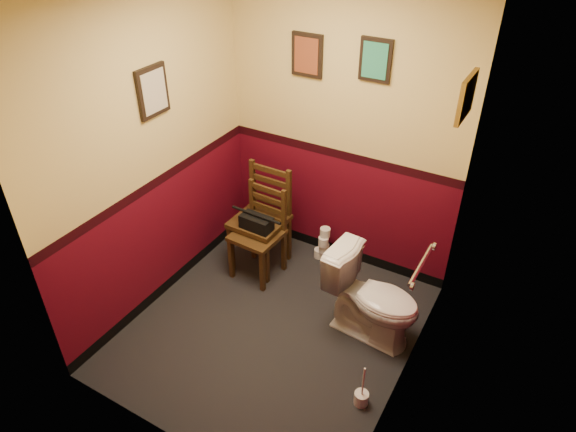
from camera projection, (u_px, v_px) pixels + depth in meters
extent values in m
cube|color=black|center=(273.00, 328.00, 4.35)|extent=(2.20, 2.40, 0.00)
cube|color=#4D0715|center=(342.00, 130.00, 4.46)|extent=(2.20, 0.00, 2.70)
cube|color=#4D0715|center=(153.00, 293.00, 2.73)|extent=(2.20, 0.00, 2.70)
cube|color=#4D0715|center=(151.00, 156.00, 4.05)|extent=(0.00, 2.40, 2.70)
cube|color=#4D0715|center=(423.00, 238.00, 3.14)|extent=(0.00, 2.40, 2.70)
cylinder|color=silver|center=(421.00, 264.00, 3.56)|extent=(0.03, 0.50, 0.03)
cylinder|color=silver|center=(412.00, 286.00, 3.37)|extent=(0.02, 0.06, 0.06)
cylinder|color=silver|center=(434.00, 246.00, 3.73)|extent=(0.02, 0.06, 0.06)
cube|color=black|center=(307.00, 55.00, 4.25)|extent=(0.28, 0.03, 0.36)
cube|color=brown|center=(306.00, 56.00, 4.24)|extent=(0.22, 0.01, 0.30)
cube|color=black|center=(376.00, 60.00, 3.98)|extent=(0.26, 0.03, 0.34)
cube|color=#2A8763|center=(375.00, 61.00, 3.97)|extent=(0.20, 0.01, 0.28)
cube|color=black|center=(153.00, 91.00, 3.83)|extent=(0.03, 0.30, 0.38)
cube|color=#BAAE92|center=(154.00, 92.00, 3.82)|extent=(0.01, 0.24, 0.31)
cube|color=olive|center=(467.00, 97.00, 3.19)|extent=(0.03, 0.34, 0.28)
cube|color=#BAAE92|center=(464.00, 97.00, 3.19)|extent=(0.01, 0.28, 0.22)
imported|color=white|center=(373.00, 298.00, 4.10)|extent=(0.81, 0.50, 0.76)
cylinder|color=silver|center=(361.00, 398.00, 3.71)|extent=(0.11, 0.11, 0.11)
cylinder|color=silver|center=(363.00, 382.00, 3.61)|extent=(0.01, 0.01, 0.30)
cube|color=#432C14|center=(259.00, 221.00, 4.79)|extent=(0.47, 0.47, 0.04)
cube|color=#432C14|center=(231.00, 247.00, 4.88)|extent=(0.05, 0.05, 0.50)
cube|color=#432C14|center=(254.00, 226.00, 5.16)|extent=(0.05, 0.05, 0.50)
cube|color=#432C14|center=(266.00, 260.00, 4.71)|extent=(0.05, 0.05, 0.50)
cube|color=#432C14|center=(288.00, 238.00, 4.99)|extent=(0.05, 0.05, 0.50)
cube|color=#432C14|center=(253.00, 183.00, 4.89)|extent=(0.04, 0.04, 0.50)
cube|color=#432C14|center=(289.00, 194.00, 4.72)|extent=(0.04, 0.04, 0.50)
cube|color=#432C14|center=(271.00, 201.00, 4.88)|extent=(0.38, 0.03, 0.05)
cube|color=#432C14|center=(271.00, 191.00, 4.82)|extent=(0.38, 0.03, 0.05)
cube|color=#432C14|center=(270.00, 181.00, 4.75)|extent=(0.38, 0.03, 0.05)
cube|color=#432C14|center=(270.00, 170.00, 4.69)|extent=(0.38, 0.03, 0.05)
cube|color=#432C14|center=(257.00, 235.00, 4.70)|extent=(0.44, 0.44, 0.04)
cube|color=#432C14|center=(231.00, 258.00, 4.78)|extent=(0.04, 0.04, 0.45)
cube|color=#432C14|center=(254.00, 239.00, 5.03)|extent=(0.04, 0.04, 0.45)
cube|color=#432C14|center=(262.00, 271.00, 4.62)|extent=(0.04, 0.04, 0.45)
cube|color=#432C14|center=(284.00, 251.00, 4.87)|extent=(0.04, 0.04, 0.45)
cube|color=#432C14|center=(252.00, 200.00, 4.78)|extent=(0.04, 0.04, 0.45)
cube|color=#432C14|center=(284.00, 212.00, 4.62)|extent=(0.04, 0.04, 0.45)
cube|color=#432C14|center=(268.00, 217.00, 4.77)|extent=(0.34, 0.04, 0.04)
cube|color=#432C14|center=(268.00, 208.00, 4.72)|extent=(0.34, 0.04, 0.04)
cube|color=#432C14|center=(268.00, 199.00, 4.66)|extent=(0.34, 0.04, 0.04)
cube|color=#432C14|center=(267.00, 190.00, 4.61)|extent=(0.34, 0.04, 0.04)
cube|color=black|center=(257.00, 225.00, 4.64)|extent=(0.30, 0.16, 0.18)
cylinder|color=black|center=(256.00, 215.00, 4.58)|extent=(0.26, 0.04, 0.03)
cylinder|color=silver|center=(319.00, 253.00, 5.13)|extent=(0.10, 0.10, 0.09)
cylinder|color=silver|center=(329.00, 256.00, 5.08)|extent=(0.10, 0.10, 0.09)
cylinder|color=silver|center=(324.00, 248.00, 5.05)|extent=(0.10, 0.10, 0.09)
cylinder|color=silver|center=(323.00, 241.00, 4.98)|extent=(0.10, 0.10, 0.09)
cylinder|color=silver|center=(325.00, 232.00, 4.95)|extent=(0.10, 0.10, 0.09)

